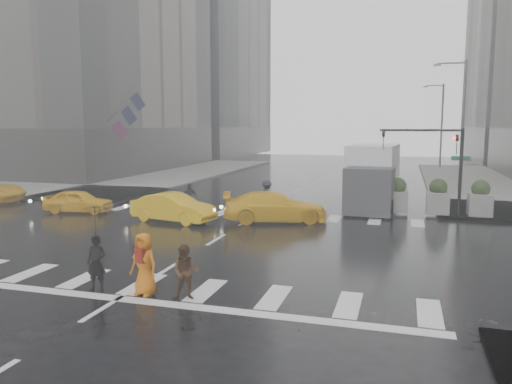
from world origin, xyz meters
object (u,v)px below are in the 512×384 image
(pedestrian_brown, at_px, (186,272))
(box_truck, at_px, (372,175))
(taxi_mid, at_px, (173,208))
(traffic_signal_pole, at_px, (440,154))
(taxi_front, at_px, (78,201))
(pedestrian_orange, at_px, (144,264))

(pedestrian_brown, bearing_deg, box_truck, 62.90)
(pedestrian_brown, xyz_separation_m, taxi_mid, (-5.11, 9.81, -0.05))
(traffic_signal_pole, height_order, taxi_front, traffic_signal_pole)
(traffic_signal_pole, xyz_separation_m, pedestrian_orange, (-8.49, -14.81, -2.34))
(pedestrian_orange, xyz_separation_m, taxi_front, (-9.92, 10.75, -0.26))
(taxi_front, bearing_deg, traffic_signal_pole, -87.85)
(pedestrian_orange, bearing_deg, traffic_signal_pole, 72.08)
(pedestrian_orange, relative_size, taxi_front, 0.48)
(pedestrian_orange, distance_m, box_truck, 17.30)
(pedestrian_orange, height_order, taxi_mid, pedestrian_orange)
(pedestrian_orange, height_order, box_truck, box_truck)
(taxi_front, bearing_deg, box_truck, -79.28)
(traffic_signal_pole, relative_size, pedestrian_orange, 2.58)
(taxi_mid, distance_m, box_truck, 11.24)
(taxi_mid, xyz_separation_m, box_truck, (8.95, 6.69, 1.20))
(traffic_signal_pole, relative_size, taxi_mid, 1.07)
(traffic_signal_pole, distance_m, taxi_front, 19.03)
(pedestrian_brown, xyz_separation_m, box_truck, (3.84, 16.50, 1.15))
(taxi_front, relative_size, taxi_mid, 0.86)
(pedestrian_brown, bearing_deg, traffic_signal_pole, 49.90)
(pedestrian_brown, bearing_deg, pedestrian_orange, 166.19)
(pedestrian_orange, distance_m, taxi_mid, 10.55)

